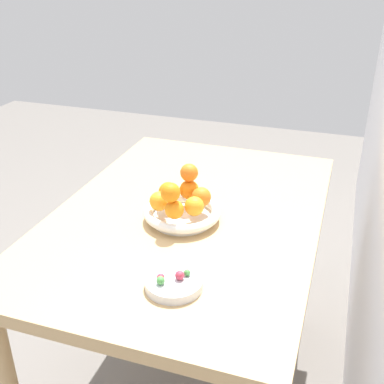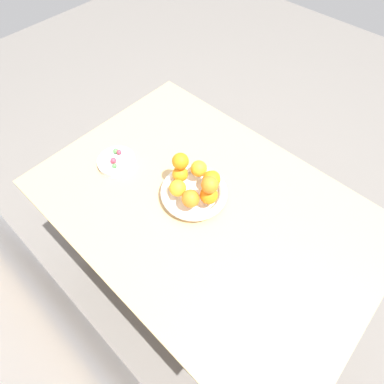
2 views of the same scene
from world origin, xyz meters
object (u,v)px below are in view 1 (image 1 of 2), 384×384
Objects in this scene: dining_table at (188,238)px; orange_6 at (170,192)px; candy_dish at (174,283)px; candy_ball_2 at (180,275)px; orange_1 at (188,190)px; orange_7 at (189,173)px; candy_ball_0 at (161,277)px; orange_4 at (174,210)px; fruit_bowl at (181,213)px; orange_0 at (201,197)px; candy_ball_1 at (187,273)px; orange_2 at (168,192)px; candy_ball_3 at (161,281)px; orange_3 at (159,201)px; orange_5 at (194,206)px.

orange_6 is at bearing -4.32° from dining_table.
candy_dish is 6.14× the size of candy_ball_2.
orange_7 is (-0.00, 0.00, 0.05)m from orange_1.
candy_ball_0 is at bearing 9.26° from dining_table.
orange_4 is (-0.23, -0.09, 0.06)m from candy_dish.
candy_ball_0 is (0.31, 0.06, 0.01)m from fruit_bowl.
orange_0 is 3.53× the size of candy_ball_1.
dining_table is 19.11× the size of orange_2.
dining_table is 0.37m from candy_dish.
candy_ball_3 reaches higher than candy_ball_1.
candy_ball_1 is 0.74× the size of candy_ball_2.
orange_3 is at bearing -59.93° from orange_0.
orange_7 reaches higher than candy_ball_1.
orange_4 is (0.11, -0.00, 0.15)m from dining_table.
candy_dish is (0.35, 0.08, 0.10)m from dining_table.
orange_2 is at bearing -155.32° from orange_6.
dining_table is 20.66× the size of orange_6.
orange_6 is at bearing -164.32° from candy_ball_3.
orange_3 reaches higher than candy_ball_1.
orange_0 is 1.06× the size of orange_6.
candy_dish is at bearing 139.78° from candy_ball_3.
orange_4 reaches higher than candy_ball_0.
orange_6 is (0.07, -0.01, 0.10)m from fruit_bowl.
orange_2 is at bearing -151.88° from candy_ball_1.
orange_7 reaches higher than dining_table.
orange_0 is 0.35m from candy_ball_3.
candy_ball_2 is at bearing -31.01° from candy_ball_1.
orange_1 is 3.56× the size of candy_ball_1.
candy_ball_2 is at bearing 114.96° from candy_ball_0.
orange_6 is (0.04, -0.05, 0.05)m from orange_5.
fruit_bowl is 0.32m from candy_ball_0.
candy_ball_3 is at bearing -48.80° from candy_ball_2.
candy_dish is at bearing 20.46° from orange_4.
orange_2 is at bearing -56.39° from orange_7.
dining_table is 0.18m from orange_5.
candy_ball_2 reaches higher than dining_table.
orange_1 is at bearing -179.93° from fruit_bowl.
orange_5 is at bearing 91.88° from orange_3.
orange_0 is 0.10m from orange_4.
dining_table is 0.37m from candy_ball_2.
orange_3 reaches higher than candy_ball_0.
candy_ball_3 is (0.03, -0.03, -0.00)m from candy_ball_2.
orange_6 is at bearing -154.74° from candy_ball_2.
orange_5 is at bearing 30.37° from dining_table.
candy_dish is 0.27m from orange_6.
candy_ball_0 is at bearing 9.19° from orange_7.
candy_ball_2 is at bearing 19.04° from fruit_bowl.
orange_0 is at bearing -173.39° from candy_dish.
orange_2 is at bearing -157.13° from candy_dish.
orange_1 reaches higher than dining_table.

